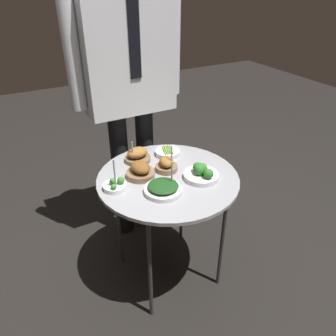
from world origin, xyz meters
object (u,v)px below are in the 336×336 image
(serving_cart, at_px, (168,184))
(waiter_figure, at_px, (127,66))
(bowl_broccoli_center, at_px, (201,173))
(bowl_roast_front_right, at_px, (140,171))
(bowl_broccoli_front_center, at_px, (115,185))
(bowl_roast_front_left, at_px, (138,156))
(bowl_asparagus_mid_left, at_px, (168,152))
(bowl_roast_mid_right, at_px, (167,165))
(bowl_spinach_near_rim, at_px, (163,188))

(serving_cart, relative_size, waiter_figure, 0.40)
(serving_cart, height_order, bowl_broccoli_center, bowl_broccoli_center)
(serving_cart, xyz_separation_m, bowl_roast_front_right, (-0.12, 0.07, 0.08))
(bowl_broccoli_front_center, relative_size, bowl_broccoli_center, 0.97)
(bowl_broccoli_center, bearing_deg, bowl_roast_front_left, 123.56)
(bowl_broccoli_front_center, height_order, bowl_broccoli_center, bowl_broccoli_front_center)
(bowl_broccoli_front_center, xyz_separation_m, waiter_figure, (0.27, 0.45, 0.41))
(bowl_broccoli_center, height_order, waiter_figure, waiter_figure)
(bowl_asparagus_mid_left, height_order, bowl_roast_mid_right, bowl_roast_mid_right)
(bowl_asparagus_mid_left, relative_size, bowl_roast_front_right, 0.96)
(bowl_broccoli_center, distance_m, bowl_roast_front_right, 0.30)
(bowl_spinach_near_rim, bearing_deg, bowl_roast_front_right, 102.23)
(bowl_roast_front_left, relative_size, waiter_figure, 0.08)
(serving_cart, bearing_deg, bowl_broccoli_center, -33.55)
(serving_cart, relative_size, bowl_broccoli_center, 4.06)
(bowl_spinach_near_rim, xyz_separation_m, bowl_roast_front_left, (0.01, 0.32, 0.01))
(serving_cart, xyz_separation_m, bowl_spinach_near_rim, (-0.08, -0.10, 0.07))
(bowl_roast_mid_right, relative_size, waiter_figure, 0.09)
(serving_cart, bearing_deg, waiter_figure, 89.25)
(bowl_broccoli_front_center, relative_size, bowl_roast_front_right, 1.19)
(serving_cart, bearing_deg, bowl_roast_front_left, 107.36)
(bowl_broccoli_front_center, relative_size, bowl_roast_mid_right, 1.13)
(bowl_broccoli_front_center, relative_size, waiter_figure, 0.10)
(bowl_spinach_near_rim, distance_m, bowl_asparagus_mid_left, 0.36)
(bowl_roast_front_left, bearing_deg, bowl_broccoli_center, -56.44)
(serving_cart, bearing_deg, bowl_spinach_near_rim, -127.88)
(bowl_spinach_near_rim, height_order, bowl_roast_front_right, bowl_spinach_near_rim)
(serving_cart, bearing_deg, bowl_asparagus_mid_left, 62.16)
(serving_cart, bearing_deg, bowl_roast_front_right, 151.14)
(bowl_spinach_near_rim, height_order, waiter_figure, waiter_figure)
(bowl_asparagus_mid_left, distance_m, waiter_figure, 0.51)
(serving_cart, height_order, bowl_roast_mid_right, bowl_roast_mid_right)
(bowl_broccoli_center, relative_size, bowl_roast_front_right, 1.22)
(bowl_roast_front_left, xyz_separation_m, bowl_roast_mid_right, (0.09, -0.16, -0.00))
(bowl_asparagus_mid_left, relative_size, bowl_roast_mid_right, 0.92)
(bowl_broccoli_front_center, distance_m, bowl_spinach_near_rim, 0.22)
(bowl_roast_mid_right, bearing_deg, bowl_asparagus_mid_left, 59.79)
(serving_cart, distance_m, waiter_figure, 0.67)
(bowl_broccoli_front_center, height_order, waiter_figure, waiter_figure)
(bowl_roast_front_left, distance_m, bowl_roast_mid_right, 0.18)
(bowl_broccoli_center, bearing_deg, bowl_spinach_near_rim, -176.00)
(bowl_roast_front_right, bearing_deg, serving_cart, -28.86)
(bowl_asparagus_mid_left, bearing_deg, bowl_roast_front_left, 175.38)
(serving_cart, height_order, waiter_figure, waiter_figure)
(waiter_figure, bearing_deg, bowl_spinach_near_rim, -98.61)
(bowl_roast_front_right, xyz_separation_m, waiter_figure, (0.12, 0.41, 0.40))
(bowl_broccoli_center, bearing_deg, bowl_roast_mid_right, 127.49)
(bowl_roast_mid_right, height_order, waiter_figure, waiter_figure)
(bowl_spinach_near_rim, relative_size, waiter_figure, 0.10)
(bowl_roast_front_right, bearing_deg, bowl_roast_mid_right, -3.21)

